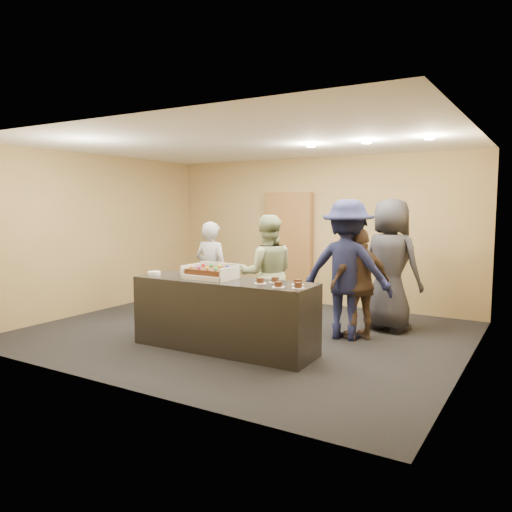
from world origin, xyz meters
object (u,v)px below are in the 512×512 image
person_navy_man (347,270)px  person_brown_extra (360,284)px  cake_box (211,275)px  person_sage_man (267,274)px  serving_counter (224,315)px  sheet_cake (210,271)px  storage_cabinet (289,247)px  plate_stack (154,273)px  person_server_grey (212,272)px  person_dark_suit (390,265)px

person_navy_man → person_brown_extra: person_navy_man is taller
cake_box → person_sage_man: 1.07m
serving_counter → sheet_cake: size_ratio=4.45×
storage_cabinet → sheet_cake: size_ratio=3.84×
person_sage_man → storage_cabinet: bearing=-104.8°
sheet_cake → plate_stack: (-0.87, -0.10, -0.08)m
storage_cabinet → sheet_cake: bearing=-80.6°
serving_counter → person_sage_man: (0.02, 1.07, 0.40)m
plate_stack → person_sage_man: size_ratio=0.10×
sheet_cake → person_brown_extra: bearing=41.6°
person_server_grey → person_navy_man: (2.18, 0.16, 0.17)m
sheet_cake → person_dark_suit: bearing=50.1°
plate_stack → person_dark_suit: person_dark_suit is taller
person_server_grey → cake_box: bearing=124.4°
storage_cabinet → person_sage_man: storage_cabinet is taller
plate_stack → person_sage_man: (1.10, 1.16, -0.07)m
person_server_grey → serving_counter: bearing=130.2°
serving_counter → cake_box: (-0.21, 0.02, 0.49)m
storage_cabinet → sheet_cake: 3.30m
serving_counter → storage_cabinet: bearing=101.4°
serving_counter → storage_cabinet: storage_cabinet is taller
plate_stack → serving_counter: bearing=5.1°
cake_box → person_navy_man: bearing=43.8°
person_sage_man → person_navy_man: bearing=158.5°
person_server_grey → person_navy_man: person_navy_man is taller
plate_stack → person_navy_man: 2.64m
storage_cabinet → person_brown_extra: size_ratio=1.35×
person_sage_man → person_dark_suit: 1.81m
storage_cabinet → person_brown_extra: storage_cabinet is taller
person_sage_man → person_dark_suit: person_dark_suit is taller
person_server_grey → person_brown_extra: 2.37m
storage_cabinet → person_navy_man: size_ratio=1.08×
person_navy_man → person_sage_man: bearing=7.1°
person_server_grey → person_brown_extra: bearing=-176.6°
person_server_grey → person_sage_man: bearing=173.3°
cake_box → person_sage_man: bearing=77.4°
sheet_cake → person_dark_suit: 2.71m
storage_cabinet → cake_box: 3.28m
person_dark_suit → person_sage_man: bearing=49.9°
serving_counter → plate_stack: (-1.08, -0.10, 0.47)m
serving_counter → person_brown_extra: (1.32, 1.36, 0.32)m
serving_counter → person_server_grey: bearing=130.1°
storage_cabinet → plate_stack: storage_cabinet is taller
sheet_cake → person_dark_suit: size_ratio=0.28×
person_dark_suit → person_navy_man: bearing=79.3°
person_brown_extra → person_navy_man: bearing=-35.8°
storage_cabinet → person_server_grey: size_ratio=1.31×
person_navy_man → person_dark_suit: bearing=-122.4°
serving_counter → cake_box: size_ratio=3.79×
person_brown_extra → storage_cabinet: bearing=-91.4°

